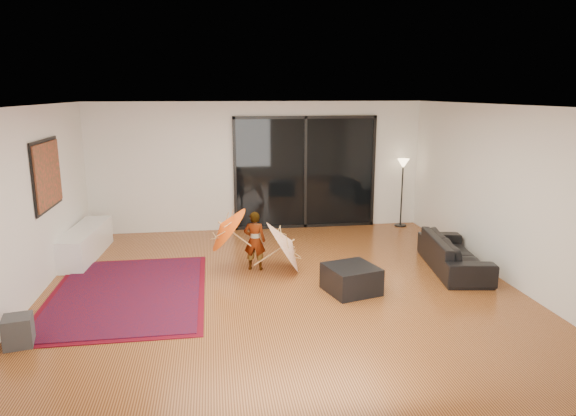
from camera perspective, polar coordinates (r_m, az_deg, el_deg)
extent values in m
plane|color=#A65D2D|center=(7.83, -0.82, -8.85)|extent=(7.00, 7.00, 0.00)
plane|color=white|center=(7.28, -0.89, 11.32)|extent=(7.00, 7.00, 0.00)
plane|color=silver|center=(10.87, -3.31, 4.63)|extent=(7.00, 0.00, 7.00)
plane|color=silver|center=(4.13, 5.68, -9.09)|extent=(7.00, 0.00, 7.00)
plane|color=silver|center=(7.80, -27.26, -0.01)|extent=(0.00, 7.00, 7.00)
plane|color=silver|center=(8.62, 22.89, 1.50)|extent=(0.00, 7.00, 7.00)
cube|color=black|center=(10.99, 1.93, 3.95)|extent=(3.00, 0.04, 2.40)
cube|color=black|center=(10.85, 1.99, 10.05)|extent=(3.06, 0.06, 0.06)
cube|color=black|center=(11.21, 1.90, -1.98)|extent=(3.06, 0.06, 0.06)
cube|color=black|center=(10.97, 1.94, 3.93)|extent=(0.06, 0.06, 2.40)
cube|color=black|center=(8.68, -25.24, 3.37)|extent=(0.02, 1.28, 1.08)
cube|color=#1A4224|center=(8.67, -25.12, 3.38)|extent=(0.03, 1.18, 0.98)
cube|color=white|center=(9.84, -21.62, -3.60)|extent=(0.61, 1.93, 0.53)
cube|color=#424244|center=(6.86, -27.78, -12.01)|extent=(0.37, 0.37, 0.36)
cube|color=#590716|center=(7.96, -17.36, -9.03)|extent=(2.22, 3.11, 0.01)
cube|color=maroon|center=(7.96, -17.37, -8.99)|extent=(2.06, 2.95, 0.02)
imported|color=black|center=(8.95, 17.96, -4.82)|extent=(1.02, 1.99, 0.55)
cube|color=black|center=(7.67, 7.03, -7.83)|extent=(0.85, 0.85, 0.40)
cylinder|color=black|center=(11.59, 12.36, -1.88)|extent=(0.26, 0.26, 0.03)
cylinder|color=black|center=(11.44, 12.52, 1.37)|extent=(0.03, 0.03, 1.37)
cone|color=#FFD899|center=(11.32, 12.69, 4.85)|extent=(0.26, 0.26, 0.20)
imported|color=#999999|center=(8.47, -3.72, -3.65)|extent=(0.41, 0.32, 0.99)
cone|color=#EE4F0C|center=(8.33, -7.49, -2.28)|extent=(0.67, 0.85, 0.76)
cylinder|color=tan|center=(8.43, -7.42, -4.48)|extent=(0.40, 0.02, 0.34)
cylinder|color=tan|center=(8.31, -7.51, -1.58)|extent=(0.05, 0.02, 0.05)
cone|color=white|center=(8.39, 0.46, -3.70)|extent=(0.67, 0.96, 0.92)
cylinder|color=tan|center=(8.51, 0.45, -6.09)|extent=(0.48, 0.02, 0.31)
cylinder|color=tan|center=(8.36, 0.46, -2.94)|extent=(0.06, 0.02, 0.05)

